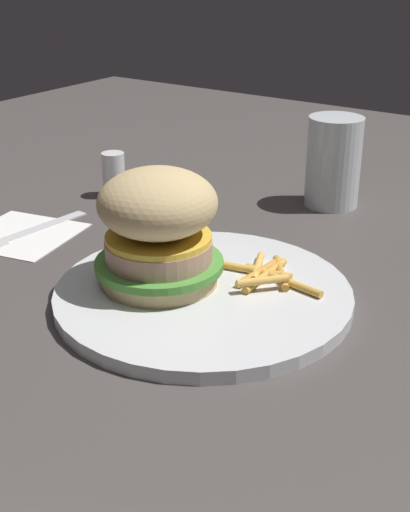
# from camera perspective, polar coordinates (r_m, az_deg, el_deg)

# --- Properties ---
(ground_plane) EXTENTS (1.60, 1.60, 0.00)m
(ground_plane) POSITION_cam_1_polar(r_m,az_deg,el_deg) (0.62, -0.75, -3.45)
(ground_plane) COLOR #47423F
(plate) EXTENTS (0.26, 0.26, 0.01)m
(plate) POSITION_cam_1_polar(r_m,az_deg,el_deg) (0.62, 0.00, -3.05)
(plate) COLOR silver
(plate) RESTS_ON ground_plane
(sandwich) EXTENTS (0.11, 0.11, 0.10)m
(sandwich) POSITION_cam_1_polar(r_m,az_deg,el_deg) (0.60, -3.86, 2.37)
(sandwich) COLOR tan
(sandwich) RESTS_ON plate
(fries_pile) EXTENTS (0.11, 0.08, 0.01)m
(fries_pile) POSITION_cam_1_polar(r_m,az_deg,el_deg) (0.63, 5.06, -1.50)
(fries_pile) COLOR #E5B251
(fries_pile) RESTS_ON plate
(napkin) EXTENTS (0.13, 0.13, 0.00)m
(napkin) POSITION_cam_1_polar(r_m,az_deg,el_deg) (0.78, -14.81, 1.74)
(napkin) COLOR white
(napkin) RESTS_ON ground_plane
(fork) EXTENTS (0.03, 0.17, 0.00)m
(fork) POSITION_cam_1_polar(r_m,az_deg,el_deg) (0.78, -14.92, 1.87)
(fork) COLOR silver
(fork) RESTS_ON napkin
(drink_glass) EXTENTS (0.06, 0.06, 0.11)m
(drink_glass) POSITION_cam_1_polar(r_m,az_deg,el_deg) (0.84, 10.46, 7.22)
(drink_glass) COLOR silver
(drink_glass) RESTS_ON ground_plane
(salt_shaker) EXTENTS (0.03, 0.03, 0.06)m
(salt_shaker) POSITION_cam_1_polar(r_m,az_deg,el_deg) (0.87, -7.49, 6.64)
(salt_shaker) COLOR white
(salt_shaker) RESTS_ON ground_plane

